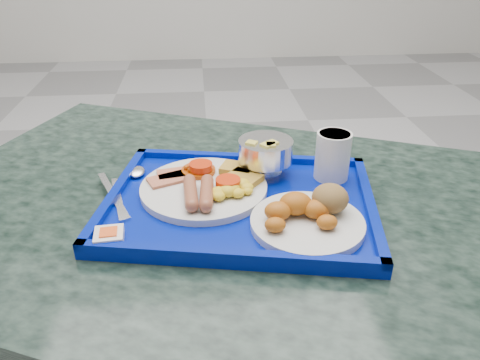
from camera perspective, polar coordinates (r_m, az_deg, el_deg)
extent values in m
plane|color=#9D9C9F|center=(1.87, -3.05, -8.41)|extent=(6.00, 6.00, 0.00)
cylinder|color=slate|center=(1.04, -1.11, -20.00)|extent=(0.10, 0.10, 0.63)
cube|color=black|center=(0.82, -1.33, -4.25)|extent=(1.32, 1.13, 0.04)
cube|color=#031799|center=(0.80, 0.00, -2.99)|extent=(0.50, 0.41, 0.01)
cube|color=#031799|center=(0.93, 0.96, 2.75)|extent=(0.44, 0.10, 0.01)
cube|color=#031799|center=(0.66, -1.36, -9.05)|extent=(0.44, 0.10, 0.01)
cube|color=#031799|center=(0.80, 15.53, -2.87)|extent=(0.08, 0.32, 0.01)
cube|color=#031799|center=(0.84, -14.84, -1.34)|extent=(0.08, 0.32, 0.01)
cylinder|color=silver|center=(0.82, -4.43, -1.03)|extent=(0.22, 0.22, 0.01)
cube|color=#C96D50|center=(0.86, -7.49, 0.83)|extent=(0.08, 0.05, 0.01)
cube|color=#C96D50|center=(0.84, -8.58, 0.13)|extent=(0.08, 0.07, 0.01)
cylinder|color=#AE4307|center=(0.86, -5.08, 1.15)|extent=(0.06, 0.06, 0.01)
sphere|color=#AE4307|center=(0.86, -6.28, 1.58)|extent=(0.01, 0.01, 0.01)
sphere|color=#AE4307|center=(0.85, -4.81, 1.19)|extent=(0.01, 0.01, 0.01)
sphere|color=#AE4307|center=(0.87, -4.26, 2.09)|extent=(0.01, 0.01, 0.01)
sphere|color=#AE4307|center=(0.87, -5.19, 1.95)|extent=(0.01, 0.01, 0.01)
sphere|color=#AE4307|center=(0.85, -6.13, 1.21)|extent=(0.01, 0.01, 0.01)
sphere|color=#AE4307|center=(0.86, -6.57, 1.47)|extent=(0.01, 0.01, 0.01)
sphere|color=#AE4307|center=(0.85, -4.94, 1.17)|extent=(0.01, 0.01, 0.01)
sphere|color=#AE4307|center=(0.86, -4.67, 1.82)|extent=(0.01, 0.01, 0.01)
sphere|color=#AE4307|center=(0.86, -4.32, 1.85)|extent=(0.01, 0.01, 0.01)
sphere|color=#AE4307|center=(0.85, -6.03, 1.39)|extent=(0.01, 0.01, 0.01)
sphere|color=#AE4307|center=(0.84, -5.28, 0.91)|extent=(0.01, 0.01, 0.01)
sphere|color=#AE4307|center=(0.87, -4.46, 1.91)|extent=(0.01, 0.01, 0.01)
sphere|color=#AE4307|center=(0.86, -5.33, 1.55)|extent=(0.01, 0.01, 0.01)
sphere|color=#AE4307|center=(0.84, -5.84, 1.11)|extent=(0.01, 0.01, 0.01)
sphere|color=#AE4307|center=(0.84, -4.75, 0.94)|extent=(0.01, 0.01, 0.01)
cube|color=gold|center=(0.86, -0.34, 1.40)|extent=(0.07, 0.06, 0.01)
cube|color=gold|center=(0.83, 0.54, 0.27)|extent=(0.07, 0.07, 0.01)
cylinder|color=brown|center=(0.77, -6.04, -1.53)|extent=(0.03, 0.09, 0.02)
cylinder|color=brown|center=(0.77, -4.08, -1.55)|extent=(0.03, 0.09, 0.02)
ellipsoid|color=gold|center=(0.79, 0.83, -0.93)|extent=(0.02, 0.02, 0.02)
ellipsoid|color=gold|center=(0.79, 0.91, -1.32)|extent=(0.02, 0.02, 0.01)
ellipsoid|color=gold|center=(0.78, -2.50, -1.53)|extent=(0.02, 0.02, 0.01)
ellipsoid|color=gold|center=(0.77, -2.64, -1.95)|extent=(0.02, 0.02, 0.02)
ellipsoid|color=gold|center=(0.78, -1.05, -1.06)|extent=(0.03, 0.03, 0.02)
ellipsoid|color=gold|center=(0.78, -1.56, -1.32)|extent=(0.03, 0.03, 0.02)
ellipsoid|color=gold|center=(0.78, -0.28, -1.60)|extent=(0.02, 0.02, 0.02)
ellipsoid|color=gold|center=(0.80, -1.32, -0.30)|extent=(0.03, 0.03, 0.02)
ellipsoid|color=gold|center=(0.78, -2.64, -1.50)|extent=(0.03, 0.03, 0.02)
ellipsoid|color=gold|center=(0.80, 0.27, -0.51)|extent=(0.03, 0.03, 0.02)
ellipsoid|color=gold|center=(0.78, -1.03, -1.53)|extent=(0.02, 0.02, 0.01)
cylinder|color=#BA1F04|center=(0.85, -4.81, 1.66)|extent=(0.04, 0.04, 0.01)
cylinder|color=#BA1F04|center=(0.79, -1.48, -0.27)|extent=(0.04, 0.04, 0.01)
cylinder|color=silver|center=(0.73, 8.19, -5.23)|extent=(0.18, 0.18, 0.01)
ellipsoid|color=#B75E15|center=(0.71, 10.57, -5.08)|extent=(0.03, 0.03, 0.02)
ellipsoid|color=#B75E15|center=(0.73, 9.29, -3.53)|extent=(0.04, 0.04, 0.03)
ellipsoid|color=#B75E15|center=(0.73, 6.79, -2.86)|extent=(0.05, 0.04, 0.04)
ellipsoid|color=#B75E15|center=(0.72, 4.63, -3.79)|extent=(0.04, 0.04, 0.03)
ellipsoid|color=#B75E15|center=(0.69, 4.31, -5.47)|extent=(0.03, 0.03, 0.02)
ellipsoid|color=olive|center=(0.74, 10.93, -2.21)|extent=(0.06, 0.06, 0.05)
cylinder|color=silver|center=(0.88, 3.06, 1.02)|extent=(0.06, 0.06, 0.01)
cylinder|color=silver|center=(0.87, 3.09, 1.81)|extent=(0.02, 0.02, 0.02)
cylinder|color=silver|center=(0.86, 3.14, 3.61)|extent=(0.10, 0.10, 0.04)
cube|color=#E5D657|center=(0.84, 3.96, 4.24)|extent=(0.02, 0.02, 0.01)
cube|color=#E5D657|center=(0.84, 3.78, 4.00)|extent=(0.02, 0.02, 0.01)
cube|color=#E5D657|center=(0.83, 3.22, 3.95)|extent=(0.02, 0.03, 0.01)
cube|color=#E5D657|center=(0.84, 1.43, 4.23)|extent=(0.02, 0.02, 0.01)
cylinder|color=silver|center=(0.86, 11.23, 2.92)|extent=(0.06, 0.06, 0.09)
cylinder|color=#D2620B|center=(0.85, 11.48, 5.30)|extent=(0.06, 0.06, 0.01)
cube|color=silver|center=(0.82, -14.61, -2.22)|extent=(0.04, 0.14, 0.00)
ellipsoid|color=silver|center=(0.89, -12.50, 1.00)|extent=(0.04, 0.05, 0.01)
cube|color=silver|center=(0.83, -15.22, -1.77)|extent=(0.08, 0.16, 0.00)
cube|color=white|center=(0.72, -15.67, -6.65)|extent=(0.05, 0.05, 0.01)
cube|color=#FF571C|center=(0.72, -15.76, -6.10)|extent=(0.03, 0.03, 0.00)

